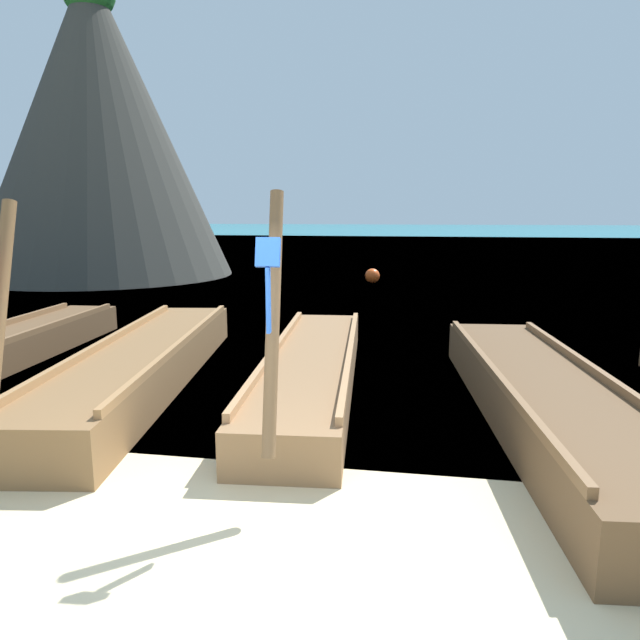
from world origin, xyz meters
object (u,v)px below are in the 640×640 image
(longtail_boat_turquoise_ribbon, at_px, (545,400))
(longtail_boat_pink_ribbon, at_px, (145,364))
(karst_rock, at_px, (93,130))
(mooring_buoy_near, at_px, (372,276))
(longtail_boat_blue_ribbon, at_px, (312,369))

(longtail_boat_turquoise_ribbon, bearing_deg, longtail_boat_pink_ribbon, 172.27)
(longtail_boat_pink_ribbon, bearing_deg, karst_rock, 122.12)
(longtail_boat_pink_ribbon, relative_size, karst_rock, 0.62)
(longtail_boat_pink_ribbon, relative_size, mooring_buoy_near, 13.90)
(longtail_boat_blue_ribbon, xyz_separation_m, longtail_boat_turquoise_ribbon, (3.08, -1.06, 0.04))
(longtail_boat_blue_ribbon, relative_size, mooring_buoy_near, 13.00)
(longtail_boat_blue_ribbon, bearing_deg, longtail_boat_turquoise_ribbon, -18.96)
(longtail_boat_turquoise_ribbon, xyz_separation_m, mooring_buoy_near, (-3.18, 13.97, -0.05))
(karst_rock, bearing_deg, mooring_buoy_near, -5.29)
(karst_rock, xyz_separation_m, mooring_buoy_near, (11.37, -1.05, -5.53))
(longtail_boat_turquoise_ribbon, xyz_separation_m, karst_rock, (-14.54, 15.02, 5.48))
(longtail_boat_turquoise_ribbon, relative_size, karst_rock, 0.61)
(longtail_boat_pink_ribbon, height_order, longtail_boat_turquoise_ribbon, longtail_boat_pink_ribbon)
(longtail_boat_blue_ribbon, xyz_separation_m, karst_rock, (-11.47, 13.96, 5.52))
(longtail_boat_turquoise_ribbon, bearing_deg, karst_rock, 134.08)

